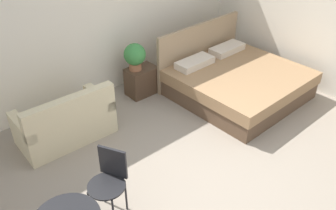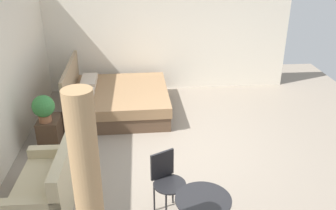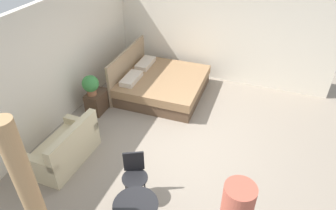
{
  "view_description": "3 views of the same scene",
  "coord_description": "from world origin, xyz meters",
  "px_view_note": "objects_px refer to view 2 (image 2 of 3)",
  "views": [
    {
      "loc": [
        -2.83,
        -2.27,
        3.37
      ],
      "look_at": [
        -0.37,
        0.6,
        0.91
      ],
      "focal_mm": 38.44,
      "sensor_mm": 36.0,
      "label": 1
    },
    {
      "loc": [
        -5.29,
        0.63,
        3.34
      ],
      "look_at": [
        -0.2,
        0.24,
        0.98
      ],
      "focal_mm": 38.76,
      "sensor_mm": 36.0,
      "label": 2
    },
    {
      "loc": [
        -4.41,
        -1.36,
        4.19
      ],
      "look_at": [
        0.35,
        0.45,
        0.66
      ],
      "focal_mm": 32.22,
      "sensor_mm": 36.0,
      "label": 3
    }
  ],
  "objects_px": {
    "bed": "(117,100)",
    "nightstand": "(50,131)",
    "potted_plant": "(43,107)",
    "cafe_chair_near_window": "(166,177)",
    "couch": "(49,187)"
  },
  "relations": [
    {
      "from": "couch",
      "to": "bed",
      "type": "bearing_deg",
      "value": -15.05
    },
    {
      "from": "couch",
      "to": "nightstand",
      "type": "xyz_separation_m",
      "value": [
        1.63,
        0.33,
        -0.03
      ]
    },
    {
      "from": "nightstand",
      "to": "potted_plant",
      "type": "distance_m",
      "value": 0.53
    },
    {
      "from": "bed",
      "to": "nightstand",
      "type": "relative_size",
      "value": 3.91
    },
    {
      "from": "potted_plant",
      "to": "cafe_chair_near_window",
      "type": "distance_m",
      "value": 2.63
    },
    {
      "from": "bed",
      "to": "couch",
      "type": "bearing_deg",
      "value": 164.95
    },
    {
      "from": "bed",
      "to": "potted_plant",
      "type": "bearing_deg",
      "value": 139.84
    },
    {
      "from": "nightstand",
      "to": "cafe_chair_near_window",
      "type": "relative_size",
      "value": 0.62
    },
    {
      "from": "cafe_chair_near_window",
      "to": "nightstand",
      "type": "bearing_deg",
      "value": 45.49
    },
    {
      "from": "bed",
      "to": "couch",
      "type": "relative_size",
      "value": 1.53
    },
    {
      "from": "couch",
      "to": "potted_plant",
      "type": "xyz_separation_m",
      "value": [
        1.53,
        0.36,
        0.48
      ]
    },
    {
      "from": "nightstand",
      "to": "cafe_chair_near_window",
      "type": "bearing_deg",
      "value": -134.51
    },
    {
      "from": "bed",
      "to": "potted_plant",
      "type": "xyz_separation_m",
      "value": [
        -1.34,
        1.13,
        0.49
      ]
    },
    {
      "from": "couch",
      "to": "nightstand",
      "type": "bearing_deg",
      "value": 11.49
    },
    {
      "from": "bed",
      "to": "cafe_chair_near_window",
      "type": "relative_size",
      "value": 2.42
    }
  ]
}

